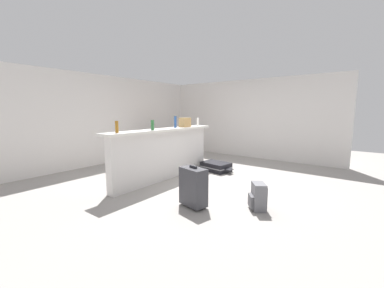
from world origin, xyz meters
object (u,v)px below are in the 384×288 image
at_px(dining_table, 170,139).
at_px(suitcase_upright_charcoal, 193,187).
at_px(bottle_white, 198,122).
at_px(backpack_grey, 258,197).
at_px(dining_chair_far_side, 159,142).
at_px(suitcase_flat_black, 216,167).
at_px(bottle_blue, 175,122).
at_px(bottle_amber, 117,127).
at_px(dining_chair_near_partition, 183,145).
at_px(grocery_bag, 185,122).
at_px(bottle_green, 152,125).

bearing_deg(dining_table, suitcase_upright_charcoal, -131.87).
xyz_separation_m(bottle_white, backpack_grey, (-1.56, -2.27, -1.03)).
distance_m(dining_chair_far_side, suitcase_flat_black, 2.44).
distance_m(bottle_blue, suitcase_flat_black, 1.55).
bearing_deg(bottle_blue, suitcase_flat_black, -35.09).
bearing_deg(backpack_grey, bottle_white, 55.51).
distance_m(bottle_white, dining_table, 1.49).
bearing_deg(bottle_white, suitcase_upright_charcoal, -145.82).
relative_size(bottle_amber, suitcase_upright_charcoal, 0.32).
bearing_deg(backpack_grey, dining_table, 61.73).
bearing_deg(backpack_grey, bottle_amber, 110.55).
bearing_deg(dining_chair_far_side, bottle_white, -103.68).
bearing_deg(bottle_amber, dining_chair_near_partition, 15.04).
bearing_deg(grocery_bag, bottle_blue, 167.79).
xyz_separation_m(bottle_blue, suitcase_flat_black, (0.86, -0.60, -1.15)).
relative_size(bottle_white, dining_chair_near_partition, 0.23).
xyz_separation_m(bottle_white, suitcase_upright_charcoal, (-2.07, -1.41, -0.90)).
distance_m(dining_chair_near_partition, suitcase_flat_black, 1.36).
xyz_separation_m(grocery_bag, dining_table, (0.87, 1.29, -0.59)).
xyz_separation_m(bottle_green, suitcase_upright_charcoal, (-0.45, -1.37, -0.90)).
height_order(bottle_amber, bottle_green, bottle_amber).
bearing_deg(dining_table, grocery_bag, -123.91).
distance_m(grocery_bag, suitcase_flat_black, 1.38).
relative_size(grocery_bag, dining_chair_near_partition, 0.28).
bearing_deg(dining_chair_far_side, suitcase_flat_black, -98.94).
relative_size(bottle_amber, dining_table, 0.19).
relative_size(grocery_bag, suitcase_upright_charcoal, 0.39).
bearing_deg(suitcase_flat_black, dining_chair_far_side, 81.06).
xyz_separation_m(bottle_white, dining_chair_near_partition, (0.30, 0.76, -0.72)).
xyz_separation_m(bottle_green, bottle_white, (1.62, 0.04, 0.00)).
distance_m(bottle_white, dining_chair_near_partition, 1.09).
relative_size(bottle_blue, backpack_grey, 0.63).
height_order(grocery_bag, dining_chair_far_side, grocery_bag).
xyz_separation_m(bottle_white, dining_chair_far_side, (0.45, 1.86, -0.72)).
bearing_deg(dining_chair_near_partition, dining_chair_far_side, 82.25).
bearing_deg(suitcase_upright_charcoal, bottle_blue, 49.11).
bearing_deg(bottle_blue, backpack_grey, -108.32).
height_order(dining_chair_far_side, suitcase_flat_black, dining_chair_far_side).
bearing_deg(dining_chair_far_side, bottle_amber, -147.45).
bearing_deg(grocery_bag, bottle_green, -176.86).
distance_m(dining_table, backpack_grey, 4.10).
bearing_deg(suitcase_upright_charcoal, bottle_amber, 103.63).
height_order(bottle_blue, dining_table, bottle_blue).
height_order(bottle_amber, grocery_bag, grocery_bag).
bearing_deg(grocery_bag, dining_table, 56.09).
xyz_separation_m(dining_chair_far_side, suitcase_upright_charcoal, (-2.53, -3.27, -0.19)).
bearing_deg(dining_chair_near_partition, suitcase_upright_charcoal, -137.61).
distance_m(bottle_amber, grocery_bag, 1.92).
bearing_deg(backpack_grey, dining_chair_far_side, 64.04).
height_order(bottle_amber, backpack_grey, bottle_amber).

